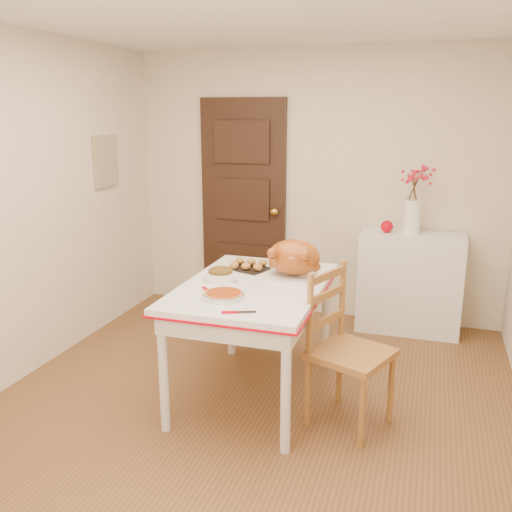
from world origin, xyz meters
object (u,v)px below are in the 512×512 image
(turkey_platter, at_px, (294,259))
(pumpkin_pie, at_px, (224,294))
(kitchen_table, at_px, (254,340))
(sideboard, at_px, (409,283))
(chair_oak, at_px, (352,350))

(turkey_platter, bearing_deg, pumpkin_pie, -139.47)
(turkey_platter, relative_size, pumpkin_pie, 1.67)
(kitchen_table, xyz_separation_m, turkey_platter, (0.22, 0.21, 0.54))
(sideboard, relative_size, kitchen_table, 0.66)
(sideboard, relative_size, turkey_platter, 2.11)
(kitchen_table, bearing_deg, turkey_platter, 43.46)
(pumpkin_pie, bearing_deg, turkey_platter, 60.60)
(kitchen_table, relative_size, chair_oak, 1.36)
(turkey_platter, distance_m, pumpkin_pie, 0.64)
(sideboard, xyz_separation_m, turkey_platter, (-0.74, -1.35, 0.50))
(kitchen_table, distance_m, turkey_platter, 0.62)
(pumpkin_pie, bearing_deg, kitchen_table, 75.63)
(sideboard, distance_m, turkey_platter, 1.62)
(sideboard, distance_m, chair_oak, 1.75)
(kitchen_table, height_order, turkey_platter, turkey_platter)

